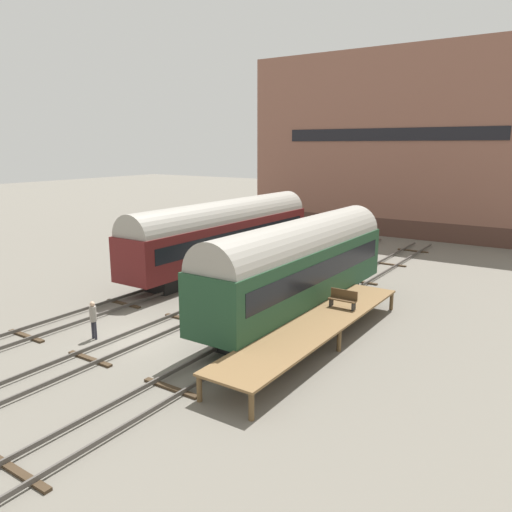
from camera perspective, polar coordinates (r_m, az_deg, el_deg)
ground_plane at (r=24.57m, az=-12.87°, el=-9.11°), size 200.00×200.00×0.00m
track_left at (r=27.95m, az=-19.55°, el=-6.55°), size 2.60×60.00×0.26m
track_middle at (r=24.52m, az=-12.89°, el=-8.80°), size 2.60×60.00×0.26m
track_right at (r=21.56m, az=-4.11°, el=-11.56°), size 2.60×60.00×0.26m
train_car_green at (r=26.02m, az=4.95°, el=-0.75°), size 2.99×15.16×5.24m
train_car_maroon at (r=35.93m, az=-3.59°, el=2.87°), size 2.98×18.38×5.12m
station_platform at (r=22.92m, az=6.95°, el=-7.79°), size 2.54×14.05×1.09m
bench at (r=24.98m, az=9.92°, el=-4.79°), size 1.40×0.40×0.91m
person_worker at (r=24.67m, az=-18.12°, el=-6.57°), size 0.32×0.32×1.84m
warehouse_building at (r=55.88m, az=16.62°, el=12.15°), size 30.39×10.37×18.12m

